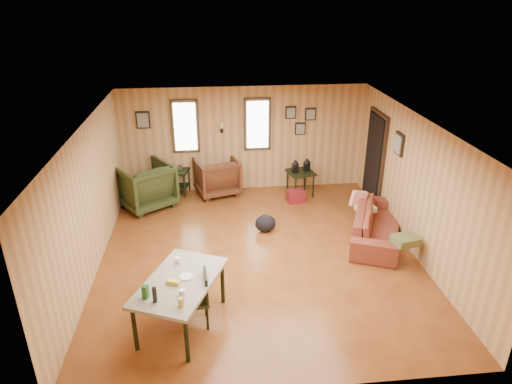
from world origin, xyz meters
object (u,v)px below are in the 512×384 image
at_px(recliner_green, 145,184).
at_px(dining_table, 180,285).
at_px(sofa, 378,219).
at_px(end_table, 177,177).
at_px(recliner_brown, 216,174).
at_px(side_table, 301,170).

relative_size(recliner_green, dining_table, 0.63).
relative_size(sofa, recliner_green, 1.94).
height_order(sofa, dining_table, dining_table).
xyz_separation_m(recliner_green, dining_table, (0.92, -3.94, 0.14)).
relative_size(sofa, end_table, 2.89).
bearing_deg(recliner_green, sofa, 122.62).
bearing_deg(sofa, recliner_green, 90.25).
xyz_separation_m(sofa, recliner_brown, (-2.94, 2.40, 0.07)).
bearing_deg(end_table, recliner_green, -134.00).
bearing_deg(dining_table, side_table, 82.19).
height_order(recliner_brown, dining_table, dining_table).
xyz_separation_m(sofa, dining_table, (-3.55, -2.07, 0.27)).
bearing_deg(recliner_brown, end_table, -23.21).
relative_size(sofa, dining_table, 1.23).
relative_size(side_table, dining_table, 0.53).
bearing_deg(end_table, recliner_brown, -6.51).
bearing_deg(side_table, dining_table, -120.80).
bearing_deg(recliner_green, dining_table, 68.40).
bearing_deg(dining_table, sofa, 53.29).
distance_m(end_table, dining_table, 4.59).
xyz_separation_m(recliner_green, end_table, (0.61, 0.64, -0.13)).
xyz_separation_m(recliner_brown, dining_table, (-0.60, -4.47, 0.21)).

